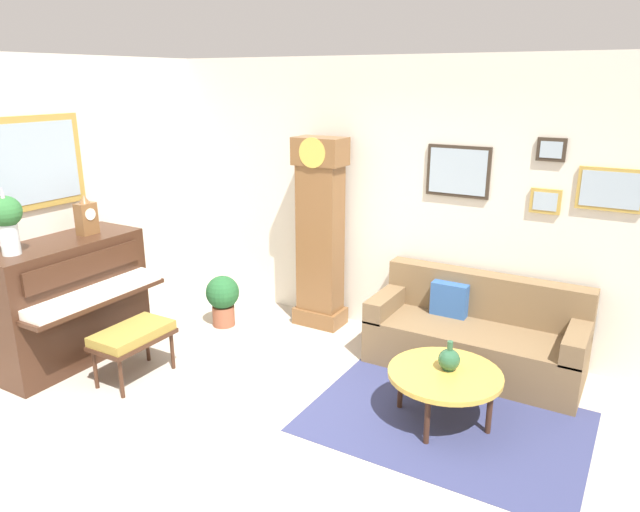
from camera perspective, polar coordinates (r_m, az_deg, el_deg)
The scene contains 13 objects.
ground_plane at distance 4.65m, azimuth -6.86°, elevation -17.65°, with size 6.40×6.00×0.10m, color #B2A899.
wall_left at distance 5.93m, azimuth -27.96°, elevation 3.59°, with size 0.13×4.90×2.80m.
wall_back at distance 6.01m, azimuth 6.65°, elevation 5.60°, with size 5.30×0.13×2.80m.
area_rug at distance 4.85m, azimuth 12.16°, elevation -15.57°, with size 2.10×1.50×0.01m, color navy.
piano at distance 5.95m, azimuth -23.43°, elevation -4.03°, with size 0.87×1.44×1.17m.
piano_bench at distance 5.43m, azimuth -17.88°, elevation -7.51°, with size 0.42×0.70×0.48m.
grandfather_clock at distance 6.13m, azimuth 0.01°, elevation 1.71°, with size 0.52×0.34×2.03m.
couch at distance 5.61m, azimuth 15.00°, elevation -7.49°, with size 1.90×0.80×0.84m.
coffee_table at distance 4.68m, azimuth 12.13°, elevation -11.38°, with size 0.88×0.88×0.42m.
mantel_clock at distance 5.92m, azimuth -21.92°, elevation 3.61°, with size 0.13×0.18×0.38m.
flower_vase at distance 5.46m, azimuth -28.37°, elevation 3.30°, with size 0.26×0.26×0.58m.
green_jug at distance 4.67m, azimuth 12.53°, elevation -9.86°, with size 0.17×0.17×0.24m.
potted_plant at distance 6.37m, azimuth -9.51°, elevation -4.01°, with size 0.36×0.36×0.56m.
Camera 1 is at (2.37, -3.01, 2.59)m, focal length 32.66 mm.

